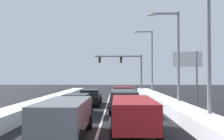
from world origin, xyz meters
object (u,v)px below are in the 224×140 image
(traffic_light_gantry, at_px, (127,65))
(suv_maroon_right_lane_third, at_px, (123,93))
(suv_red_right_lane_nearest, at_px, (133,113))
(sedan_tan_center_lane_second, at_px, (76,104))
(street_lamp_right_far, at_px, (150,57))
(suv_charcoal_right_lane_second, at_px, (123,99))
(roadside_sign_right, at_px, (187,65))
(suv_gray_center_lane_nearest, at_px, (64,115))
(sedan_black_center_lane_third, at_px, (90,97))
(street_lamp_right_mid, at_px, (174,51))
(street_lamp_right_near, at_px, (202,33))

(traffic_light_gantry, bearing_deg, suv_maroon_right_lane_third, -94.53)
(suv_red_right_lane_nearest, relative_size, sedan_tan_center_lane_second, 1.09)
(suv_maroon_right_lane_third, bearing_deg, street_lamp_right_far, 60.98)
(suv_charcoal_right_lane_second, xyz_separation_m, roadside_sign_right, (7.03, 6.86, 3.00))
(suv_gray_center_lane_nearest, distance_m, sedan_tan_center_lane_second, 6.18)
(suv_maroon_right_lane_third, bearing_deg, sedan_tan_center_lane_second, -112.18)
(sedan_black_center_lane_third, bearing_deg, suv_gray_center_lane_nearest, -89.46)
(suv_maroon_right_lane_third, distance_m, street_lamp_right_mid, 8.36)
(suv_maroon_right_lane_third, relative_size, street_lamp_right_near, 0.57)
(suv_red_right_lane_nearest, relative_size, suv_gray_center_lane_nearest, 1.00)
(suv_charcoal_right_lane_second, distance_m, suv_maroon_right_lane_third, 7.07)
(suv_gray_center_lane_nearest, bearing_deg, suv_maroon_right_lane_third, 78.29)
(suv_gray_center_lane_nearest, bearing_deg, street_lamp_right_far, 72.31)
(street_lamp_right_near, bearing_deg, traffic_light_gantry, 96.70)
(street_lamp_right_mid, bearing_deg, street_lamp_right_near, -90.92)
(suv_red_right_lane_nearest, height_order, street_lamp_right_far, street_lamp_right_far)
(suv_charcoal_right_lane_second, bearing_deg, street_lamp_right_mid, 10.88)
(street_lamp_right_far, bearing_deg, street_lamp_right_mid, -89.63)
(suv_red_right_lane_nearest, height_order, suv_charcoal_right_lane_second, same)
(sedan_black_center_lane_third, distance_m, street_lamp_right_near, 13.14)
(street_lamp_right_mid, relative_size, roadside_sign_right, 1.47)
(suv_red_right_lane_nearest, xyz_separation_m, roadside_sign_right, (6.79, 13.89, 3.00))
(sedan_tan_center_lane_second, bearing_deg, street_lamp_right_mid, 17.94)
(roadside_sign_right, bearing_deg, suv_charcoal_right_lane_second, -135.71)
(suv_red_right_lane_nearest, relative_size, sedan_black_center_lane_third, 1.09)
(traffic_light_gantry, bearing_deg, street_lamp_right_far, -59.35)
(street_lamp_right_near, bearing_deg, suv_maroon_right_lane_third, 106.72)
(suv_charcoal_right_lane_second, xyz_separation_m, sedan_black_center_lane_third, (-3.04, 4.32, -0.25))
(suv_charcoal_right_lane_second, height_order, street_lamp_right_mid, street_lamp_right_mid)
(street_lamp_right_mid, relative_size, street_lamp_right_far, 0.89)
(suv_gray_center_lane_nearest, xyz_separation_m, traffic_light_gantry, (4.04, 26.89, 3.48))
(street_lamp_right_mid, bearing_deg, traffic_light_gantry, 99.43)
(suv_red_right_lane_nearest, bearing_deg, sedan_tan_center_lane_second, 124.08)
(suv_maroon_right_lane_third, bearing_deg, traffic_light_gantry, 85.47)
(street_lamp_right_mid, bearing_deg, suv_gray_center_lane_nearest, -129.44)
(suv_gray_center_lane_nearest, relative_size, street_lamp_right_near, 0.57)
(sedan_black_center_lane_third, bearing_deg, traffic_light_gantry, 74.30)
(suv_charcoal_right_lane_second, distance_m, sedan_tan_center_lane_second, 3.79)
(street_lamp_right_near, bearing_deg, sedan_tan_center_lane_second, 150.46)
(traffic_light_gantry, bearing_deg, sedan_black_center_lane_third, -105.70)
(sedan_tan_center_lane_second, xyz_separation_m, sedan_black_center_lane_third, (0.36, 5.97, 0.00))
(suv_maroon_right_lane_third, height_order, suv_gray_center_lane_nearest, same)
(suv_red_right_lane_nearest, bearing_deg, suv_gray_center_lane_nearest, -166.30)
(suv_gray_center_lane_nearest, relative_size, roadside_sign_right, 0.89)
(suv_charcoal_right_lane_second, bearing_deg, suv_maroon_right_lane_third, 88.76)
(suv_maroon_right_lane_third, distance_m, street_lamp_right_far, 9.15)
(street_lamp_right_near, xyz_separation_m, roadside_sign_right, (3.00, 12.72, -1.08))
(suv_charcoal_right_lane_second, relative_size, sedan_tan_center_lane_second, 1.09)
(suv_red_right_lane_nearest, height_order, traffic_light_gantry, traffic_light_gantry)
(suv_gray_center_lane_nearest, bearing_deg, suv_charcoal_right_lane_second, 69.42)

